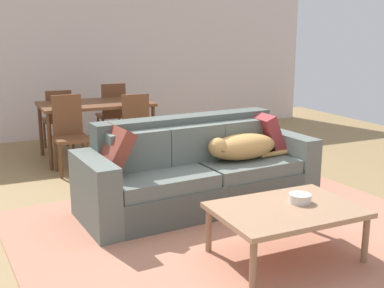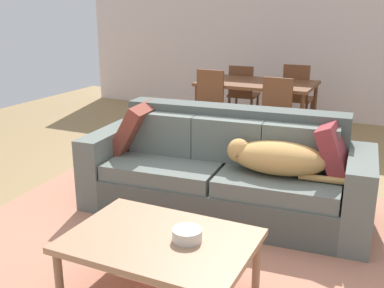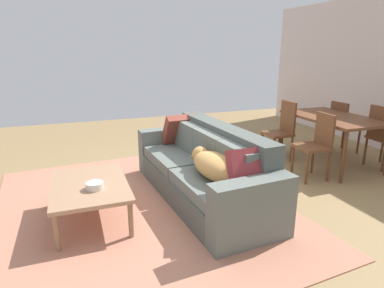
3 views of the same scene
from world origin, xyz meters
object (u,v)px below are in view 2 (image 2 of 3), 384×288
object	(u,v)px
throw_pillow_by_left_arm	(135,128)
dining_chair_far_left	(243,92)
dining_table	(257,87)
dining_chair_near_left	(207,106)
dog_on_left_cushion	(275,158)
coffee_table	(160,244)
couch	(225,174)
dining_chair_far_right	(297,95)
throw_pillow_by_right_arm	(335,150)
bowl_on_coffee_table	(187,235)
dining_chair_near_right	(273,113)

from	to	relation	value
throw_pillow_by_left_arm	dining_chair_far_left	distance (m)	2.94
dining_table	dining_chair_near_left	size ratio (longest dim) A/B	1.55
dog_on_left_cushion	throw_pillow_by_left_arm	distance (m)	1.33
throw_pillow_by_left_arm	coffee_table	world-z (taller)	throw_pillow_by_left_arm
couch	dining_chair_near_left	bearing A→B (deg)	113.62
dining_chair_far_right	dining_table	bearing A→B (deg)	57.32
dog_on_left_cushion	throw_pillow_by_right_arm	bearing A→B (deg)	20.47
dining_chair_far_left	bowl_on_coffee_table	bearing A→B (deg)	102.76
dining_table	dining_chair_near_right	distance (m)	0.77
dining_chair_near_right	dining_chair_far_left	xyz separation A→B (m)	(-0.81, 1.23, -0.01)
throw_pillow_by_left_arm	dining_chair_near_left	bearing A→B (deg)	91.44
throw_pillow_by_left_arm	dining_table	world-z (taller)	throw_pillow_by_left_arm
throw_pillow_by_right_arm	dining_chair_near_left	xyz separation A→B (m)	(-1.79, 1.61, -0.12)
bowl_on_coffee_table	dining_chair_near_right	bearing A→B (deg)	96.04
dining_table	coffee_table	bearing A→B (deg)	-81.26
coffee_table	dining_chair_far_left	world-z (taller)	dining_chair_far_left
throw_pillow_by_left_arm	dining_chair_near_right	bearing A→B (deg)	64.16
dining_table	dining_chair_near_right	size ratio (longest dim) A/B	1.61
couch	dining_chair_near_right	distance (m)	1.69
dining_chair_near_left	dining_chair_far_right	xyz separation A→B (m)	(0.87, 1.17, 0.01)
throw_pillow_by_right_arm	bowl_on_coffee_table	size ratio (longest dim) A/B	2.46
dining_chair_near_right	dining_chair_near_left	bearing A→B (deg)	-179.68
couch	dining_chair_far_left	world-z (taller)	dining_chair_far_left
couch	dining_table	size ratio (longest dim) A/B	1.65
couch	throw_pillow_by_left_arm	xyz separation A→B (m)	(-0.88, -0.02, 0.31)
bowl_on_coffee_table	dining_chair_near_left	size ratio (longest dim) A/B	0.18
dog_on_left_cushion	coffee_table	bearing A→B (deg)	-109.59
dining_chair_near_right	dining_table	bearing A→B (deg)	125.85
throw_pillow_by_right_arm	dining_chair_far_right	bearing A→B (deg)	108.33
dog_on_left_cushion	dining_chair_far_right	distance (m)	3.02
throw_pillow_by_right_arm	dining_chair_near_left	bearing A→B (deg)	137.93
dining_table	dining_chair_far_left	bearing A→B (deg)	123.86
throw_pillow_by_left_arm	coffee_table	distance (m)	1.66
coffee_table	dining_chair_near_right	world-z (taller)	dining_chair_near_right
dining_chair_near_left	dining_chair_far_right	world-z (taller)	same
coffee_table	dining_chair_far_right	xyz separation A→B (m)	(-0.16, 4.23, 0.15)
bowl_on_coffee_table	dining_table	bearing A→B (deg)	101.24
bowl_on_coffee_table	throw_pillow_by_left_arm	bearing A→B (deg)	131.95
dining_chair_near_left	dining_chair_near_right	distance (m)	0.87
dining_table	dining_chair_far_left	world-z (taller)	dining_chair_far_left
couch	dining_chair_far_right	size ratio (longest dim) A/B	2.55
dog_on_left_cushion	coffee_table	size ratio (longest dim) A/B	0.85
throw_pillow_by_right_arm	dining_chair_far_left	bearing A→B (deg)	121.63
throw_pillow_by_right_arm	dining_chair_far_right	world-z (taller)	dining_chair_far_right
couch	dining_chair_far_left	xyz separation A→B (m)	(-0.86, 2.92, 0.16)
dining_chair_near_left	dining_chair_near_right	bearing A→B (deg)	-3.24
dining_table	dining_chair_far_right	bearing A→B (deg)	55.99
couch	dog_on_left_cushion	world-z (taller)	couch
dog_on_left_cushion	dining_chair_near_right	size ratio (longest dim) A/B	1.01
couch	dining_chair_far_left	size ratio (longest dim) A/B	2.72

